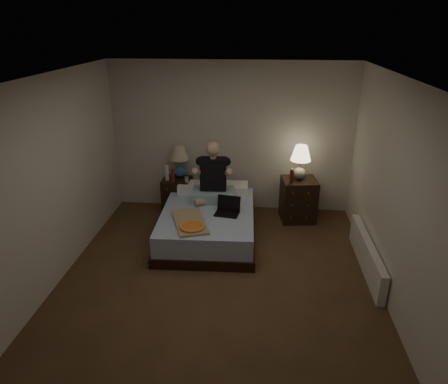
# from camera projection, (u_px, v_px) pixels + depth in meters

# --- Properties ---
(floor) EXTENTS (4.00, 4.50, 0.00)m
(floor) POSITION_uv_depth(u_px,v_px,m) (218.00, 281.00, 5.07)
(floor) COLOR brown
(floor) RESTS_ON ground
(ceiling) EXTENTS (4.00, 4.50, 0.00)m
(ceiling) POSITION_uv_depth(u_px,v_px,m) (216.00, 78.00, 4.08)
(ceiling) COLOR white
(ceiling) RESTS_ON ground
(wall_back) EXTENTS (4.00, 0.00, 2.50)m
(wall_back) POSITION_uv_depth(u_px,v_px,m) (231.00, 138.00, 6.63)
(wall_back) COLOR silver
(wall_back) RESTS_ON ground
(wall_front) EXTENTS (4.00, 0.00, 2.50)m
(wall_front) POSITION_uv_depth(u_px,v_px,m) (179.00, 329.00, 2.51)
(wall_front) COLOR silver
(wall_front) RESTS_ON ground
(wall_left) EXTENTS (0.00, 4.50, 2.50)m
(wall_left) POSITION_uv_depth(u_px,v_px,m) (50.00, 185.00, 4.74)
(wall_left) COLOR silver
(wall_left) RESTS_ON ground
(wall_right) EXTENTS (0.00, 4.50, 2.50)m
(wall_right) POSITION_uv_depth(u_px,v_px,m) (397.00, 197.00, 4.41)
(wall_right) COLOR silver
(wall_right) RESTS_ON ground
(bed) EXTENTS (1.40, 1.84, 0.45)m
(bed) POSITION_uv_depth(u_px,v_px,m) (208.00, 223.00, 6.03)
(bed) COLOR #6186C3
(bed) RESTS_ON floor
(nightstand_left) EXTENTS (0.48, 0.43, 0.61)m
(nightstand_left) POSITION_uv_depth(u_px,v_px,m) (177.00, 196.00, 6.81)
(nightstand_left) COLOR black
(nightstand_left) RESTS_ON floor
(nightstand_right) EXTENTS (0.60, 0.55, 0.71)m
(nightstand_right) POSITION_uv_depth(u_px,v_px,m) (298.00, 200.00, 6.53)
(nightstand_right) COLOR black
(nightstand_right) RESTS_ON floor
(lamp_left) EXTENTS (0.40, 0.40, 0.56)m
(lamp_left) POSITION_uv_depth(u_px,v_px,m) (180.00, 161.00, 6.67)
(lamp_left) COLOR #285695
(lamp_left) RESTS_ON nightstand_left
(lamp_right) EXTENTS (0.40, 0.40, 0.56)m
(lamp_right) POSITION_uv_depth(u_px,v_px,m) (300.00, 163.00, 6.30)
(lamp_right) COLOR gray
(lamp_right) RESTS_ON nightstand_right
(water_bottle) EXTENTS (0.07, 0.07, 0.25)m
(water_bottle) POSITION_uv_depth(u_px,v_px,m) (167.00, 173.00, 6.60)
(water_bottle) COLOR silver
(water_bottle) RESTS_ON nightstand_left
(soda_can) EXTENTS (0.07, 0.07, 0.10)m
(soda_can) POSITION_uv_depth(u_px,v_px,m) (186.00, 180.00, 6.53)
(soda_can) COLOR beige
(soda_can) RESTS_ON nightstand_left
(beer_bottle_left) EXTENTS (0.06, 0.06, 0.23)m
(beer_bottle_left) POSITION_uv_depth(u_px,v_px,m) (173.00, 176.00, 6.50)
(beer_bottle_left) COLOR #631F0E
(beer_bottle_left) RESTS_ON nightstand_left
(beer_bottle_right) EXTENTS (0.06, 0.06, 0.23)m
(beer_bottle_right) POSITION_uv_depth(u_px,v_px,m) (292.00, 176.00, 6.23)
(beer_bottle_right) COLOR #5B1C0D
(beer_bottle_right) RESTS_ON nightstand_right
(person) EXTENTS (0.68, 0.55, 0.93)m
(person) POSITION_uv_depth(u_px,v_px,m) (213.00, 172.00, 6.10)
(person) COLOR black
(person) RESTS_ON bed
(laptop) EXTENTS (0.38, 0.33, 0.24)m
(laptop) POSITION_uv_depth(u_px,v_px,m) (227.00, 207.00, 5.77)
(laptop) COLOR black
(laptop) RESTS_ON bed
(pizza_box) EXTENTS (0.63, 0.85, 0.08)m
(pizza_box) POSITION_uv_depth(u_px,v_px,m) (192.00, 227.00, 5.37)
(pizza_box) COLOR tan
(pizza_box) RESTS_ON bed
(radiator) EXTENTS (0.10, 1.60, 0.40)m
(radiator) POSITION_uv_depth(u_px,v_px,m) (367.00, 255.00, 5.26)
(radiator) COLOR silver
(radiator) RESTS_ON floor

